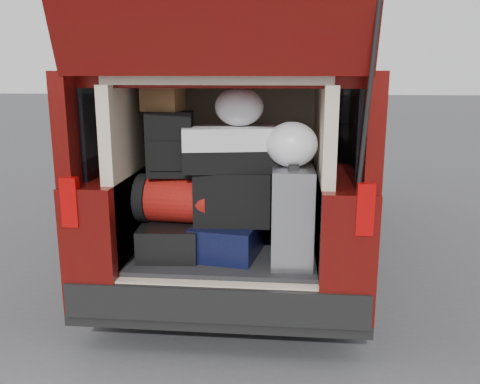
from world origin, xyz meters
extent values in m
plane|color=#3C3C3F|center=(0.00, 0.00, 0.00)|extent=(80.00, 80.00, 0.00)
cylinder|color=black|center=(-0.82, 0.40, 0.32)|extent=(0.24, 0.64, 0.64)
cylinder|color=black|center=(0.82, 0.40, 0.32)|extent=(0.24, 0.64, 0.64)
cylinder|color=black|center=(-0.82, 3.70, 0.32)|extent=(0.24, 0.64, 0.64)
cylinder|color=black|center=(0.82, 3.70, 0.32)|extent=(0.24, 0.64, 0.64)
cube|color=black|center=(0.00, 2.08, 0.26)|extent=(1.90, 4.85, 0.08)
cube|color=#4F0D08|center=(-0.79, 2.08, 0.70)|extent=(0.33, 4.85, 0.80)
cube|color=#4F0D08|center=(0.79, 2.08, 0.70)|extent=(0.33, 4.85, 0.80)
cube|color=#4F0D08|center=(0.00, 2.08, 1.73)|extent=(1.82, 4.46, 0.10)
cube|color=black|center=(-0.88, 1.97, 1.44)|extent=(0.12, 4.25, 0.68)
cube|color=black|center=(0.88, 1.97, 1.44)|extent=(0.12, 4.25, 0.68)
cube|color=black|center=(0.00, -0.29, 0.40)|extent=(1.86, 0.16, 0.22)
cube|color=#990505|center=(-0.86, -0.33, 1.02)|extent=(0.10, 0.06, 0.30)
cube|color=#990505|center=(0.86, -0.33, 1.02)|extent=(0.10, 0.06, 0.30)
cube|color=black|center=(0.00, 0.28, 0.52)|extent=(1.24, 1.05, 0.06)
cube|color=beige|center=(-0.66, 0.28, 1.12)|extent=(0.08, 1.05, 1.15)
cube|color=beige|center=(0.66, 0.28, 1.12)|extent=(0.08, 1.05, 1.15)
cube|color=beige|center=(0.00, 0.83, 1.12)|extent=(1.34, 0.06, 1.15)
cube|color=beige|center=(0.00, 0.28, 1.73)|extent=(1.34, 1.05, 0.06)
cylinder|color=black|center=(0.84, -0.40, 1.65)|extent=(0.02, 0.90, 0.76)
cube|color=black|center=(0.00, 0.28, 0.28)|extent=(1.24, 1.05, 0.55)
cube|color=black|center=(-0.37, 0.15, 0.66)|extent=(0.43, 0.57, 0.22)
cube|color=black|center=(0.02, 0.16, 0.66)|extent=(0.50, 0.58, 0.22)
cube|color=white|center=(0.46, 0.05, 0.87)|extent=(0.27, 0.43, 0.63)
cube|color=maroon|center=(-0.34, 0.17, 0.93)|extent=(0.52, 0.37, 0.32)
cube|color=black|center=(0.06, 0.15, 0.95)|extent=(0.51, 0.32, 0.36)
cube|color=black|center=(-0.36, 0.15, 1.31)|extent=(0.32, 0.21, 0.43)
cube|color=silver|center=(0.05, 0.18, 1.28)|extent=(0.69, 0.45, 0.29)
cube|color=brown|center=(-0.41, 0.20, 1.63)|extent=(0.28, 0.24, 0.22)
ellipsoid|color=white|center=(0.10, 0.21, 1.55)|extent=(0.33, 0.31, 0.26)
ellipsoid|color=white|center=(0.44, 0.08, 1.32)|extent=(0.37, 0.35, 0.29)
camera|label=1|loc=(0.42, -3.14, 1.77)|focal=38.00mm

